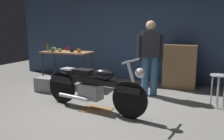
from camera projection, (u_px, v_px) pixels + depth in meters
ground_plane at (101, 111)px, 4.22m from camera, size 12.00×12.00×0.00m
back_wall at (141, 27)px, 6.51m from camera, size 8.00×0.12×3.10m
workbench at (67, 56)px, 6.06m from camera, size 1.30×0.64×0.90m
motorcycle at (93, 86)px, 4.23m from camera, size 2.16×0.72×1.00m
person_standing at (150, 55)px, 5.08m from camera, size 0.54×0.33×1.67m
shop_stool at (219, 82)px, 4.35m from camera, size 0.32×0.32×0.64m
wooden_dresser at (180, 66)px, 5.82m from camera, size 0.80×0.47×1.10m
drip_tray at (97, 110)px, 4.29m from camera, size 0.56×0.40×0.01m
storage_bin at (46, 84)px, 5.53m from camera, size 0.44×0.32×0.34m
mug_yellow_tall at (60, 50)px, 5.94m from camera, size 0.11×0.08×0.09m
mug_orange_travel at (79, 51)px, 5.68m from camera, size 0.12×0.09×0.10m
mug_black_matte at (72, 50)px, 5.86m from camera, size 0.12×0.09×0.09m
mug_red_diner at (67, 49)px, 6.28m from camera, size 0.10×0.07×0.09m
mug_white_ceramic at (54, 49)px, 6.22m from camera, size 0.12×0.09×0.09m
mug_green_speckled at (52, 50)px, 5.93m from camera, size 0.12×0.08×0.11m
bottle at (47, 48)px, 6.09m from camera, size 0.06×0.06×0.24m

